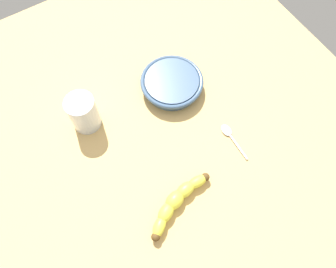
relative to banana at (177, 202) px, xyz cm
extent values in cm
cube|color=tan|center=(-17.92, 3.28, -3.36)|extent=(120.00, 120.00, 3.00)
ellipsoid|color=yellow|center=(-1.50, 6.79, 0.00)|extent=(2.90, 5.41, 2.68)
ellipsoid|color=yellow|center=(-1.34, 3.26, 0.00)|extent=(3.88, 5.68, 3.20)
ellipsoid|color=yellow|center=(-0.56, -0.18, 0.00)|extent=(5.16, 6.18, 3.72)
ellipsoid|color=yellow|center=(0.80, -3.43, 0.00)|extent=(5.30, 6.18, 3.20)
ellipsoid|color=yellow|center=(2.72, -6.40, 0.00)|extent=(5.37, 5.83, 2.68)
sphere|color=#513819|center=(-1.40, 9.17, 0.00)|extent=(2.05, 2.05, 2.05)
sphere|color=#513819|center=(4.18, -8.28, 0.00)|extent=(2.05, 2.05, 2.05)
cylinder|color=silver|center=(-30.98, -8.37, 3.41)|extent=(7.37, 7.37, 10.55)
cylinder|color=beige|center=(-30.98, -8.37, 2.61)|extent=(6.87, 6.87, 8.45)
cylinder|color=#3D5675|center=(-28.28, 16.43, 0.12)|extent=(14.81, 14.81, 3.97)
torus|color=#3D5675|center=(-28.28, 16.43, 1.51)|extent=(17.29, 17.29, 1.20)
ellipsoid|color=silver|center=(-9.36, 21.56, -1.46)|extent=(3.68, 2.52, 0.80)
cube|color=silver|center=(-4.21, 21.39, -1.46)|extent=(8.51, 0.78, 0.25)
camera|label=1|loc=(14.37, -11.34, 77.24)|focal=35.44mm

